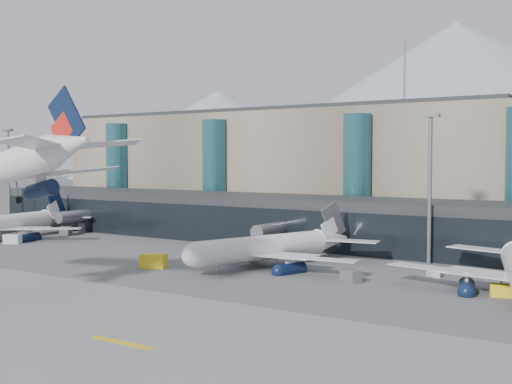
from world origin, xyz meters
The scene contains 15 objects.
ground centered at (0.00, 0.00, 0.00)m, with size 900.00×900.00×0.00m, color #515154.
concourse centered at (-0.02, 57.73, 4.97)m, with size 170.00×27.00×10.00m.
terminal_main centered at (-25.00, 90.00, 15.44)m, with size 130.00×30.00×31.00m.
teal_towers centered at (-14.99, 74.01, 14.01)m, with size 116.40×19.40×46.00m.
lightmast_left centered at (-80.00, 45.00, 14.42)m, with size 3.00×1.20×25.60m.
lightmast_mid centered at (30.00, 48.00, 14.42)m, with size 3.00×1.20×25.60m.
hero_jet centered at (-7.21, -7.74, 17.84)m, with size 35.83×36.58×11.80m.
jet_parked_left centered at (-60.20, 32.50, 4.57)m, with size 37.09×37.27×12.07m.
jet_parked_mid centered at (9.53, 32.39, 4.42)m, with size 34.22×36.34×11.68m.
veh_a centered at (-52.08, 25.40, 0.96)m, with size 3.40×1.92×1.92m, color silver.
veh_c centered at (25.60, 25.71, 0.91)m, with size 3.26×1.72×1.81m, color #525257.
veh_e centered at (46.39, 27.10, 0.83)m, with size 2.92×1.66×1.66m, color yellow.
veh_f centered at (-53.96, 41.23, 1.09)m, with size 3.89×2.06×2.17m, color #525257.
veh_g centered at (34.51, 36.12, 0.72)m, with size 2.48×1.44×1.44m, color silver.
veh_h centered at (-6.56, 18.91, 1.16)m, with size 4.20×2.21×2.32m, color yellow.
Camera 1 is at (64.48, -59.57, 18.00)m, focal length 45.00 mm.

